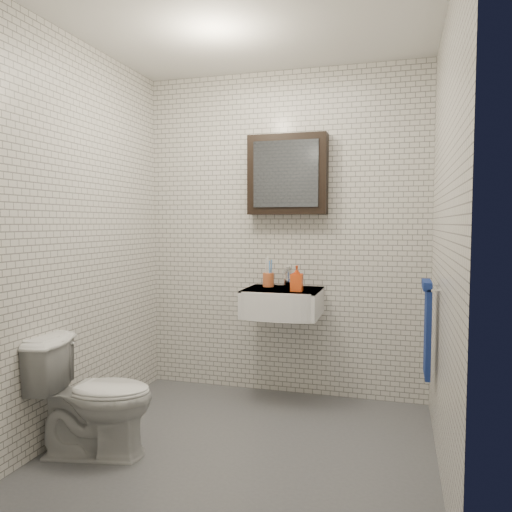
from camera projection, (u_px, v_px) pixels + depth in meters
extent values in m
cube|color=#505358|center=(245.00, 444.00, 3.00)|extent=(2.20, 2.00, 0.01)
cube|color=silver|center=(283.00, 234.00, 3.88)|extent=(2.20, 0.02, 2.50)
cube|color=silver|center=(169.00, 245.00, 1.96)|extent=(2.20, 0.02, 2.50)
cube|color=silver|center=(83.00, 236.00, 3.22)|extent=(0.02, 2.00, 2.50)
cube|color=silver|center=(445.00, 239.00, 2.62)|extent=(0.02, 2.00, 2.50)
cube|color=white|center=(244.00, 18.00, 2.84)|extent=(2.20, 2.00, 0.02)
cube|color=white|center=(283.00, 302.00, 3.68)|extent=(0.55, 0.45, 0.20)
cylinder|color=silver|center=(283.00, 290.00, 3.70)|extent=(0.31, 0.31, 0.02)
cylinder|color=silver|center=(283.00, 289.00, 3.69)|extent=(0.04, 0.04, 0.01)
cube|color=white|center=(283.00, 290.00, 3.68)|extent=(0.55, 0.45, 0.01)
cylinder|color=silver|center=(287.00, 282.00, 3.83)|extent=(0.06, 0.06, 0.06)
cylinder|color=silver|center=(288.00, 275.00, 3.83)|extent=(0.03, 0.03, 0.08)
cylinder|color=silver|center=(286.00, 271.00, 3.77)|extent=(0.02, 0.12, 0.02)
cube|color=silver|center=(288.00, 267.00, 3.85)|extent=(0.02, 0.09, 0.01)
cube|color=black|center=(288.00, 175.00, 3.77)|extent=(0.60, 0.14, 0.60)
cube|color=#3F444C|center=(285.00, 174.00, 3.69)|extent=(0.49, 0.01, 0.49)
cylinder|color=silver|center=(431.00, 287.00, 2.98)|extent=(0.02, 0.30, 0.02)
cylinder|color=silver|center=(433.00, 285.00, 3.10)|extent=(0.04, 0.02, 0.02)
cylinder|color=silver|center=(436.00, 290.00, 2.85)|extent=(0.04, 0.02, 0.02)
cube|color=navy|center=(428.00, 332.00, 3.00)|extent=(0.03, 0.26, 0.54)
cube|color=navy|center=(427.00, 285.00, 2.99)|extent=(0.05, 0.26, 0.05)
cylinder|color=#CE6233|center=(268.00, 280.00, 3.80)|extent=(0.11, 0.11, 0.11)
cylinder|color=white|center=(266.00, 271.00, 3.79)|extent=(0.02, 0.03, 0.20)
cylinder|color=#478DE3|center=(270.00, 272.00, 3.78)|extent=(0.02, 0.02, 0.18)
cylinder|color=white|center=(268.00, 270.00, 3.81)|extent=(0.02, 0.04, 0.21)
cylinder|color=#478DE3|center=(271.00, 272.00, 3.80)|extent=(0.03, 0.04, 0.19)
imported|color=orange|center=(297.00, 278.00, 3.54)|extent=(0.09, 0.09, 0.19)
imported|color=white|center=(94.00, 396.00, 2.86)|extent=(0.74, 0.51, 0.69)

